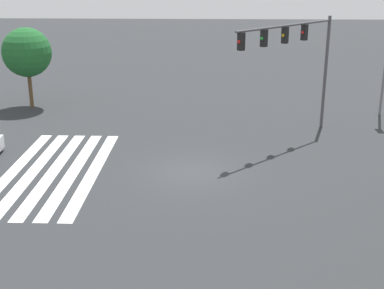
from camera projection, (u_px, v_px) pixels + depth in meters
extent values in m
plane|color=#2B2D30|center=(192.00, 172.00, 25.10)|extent=(139.26, 139.26, 0.00)
cube|color=silver|center=(14.00, 170.00, 25.37)|extent=(10.65, 0.60, 0.01)
cube|color=silver|center=(34.00, 170.00, 25.34)|extent=(10.65, 0.60, 0.01)
cube|color=silver|center=(54.00, 171.00, 25.31)|extent=(10.65, 0.60, 0.01)
cube|color=silver|center=(74.00, 171.00, 25.28)|extent=(10.65, 0.60, 0.01)
cube|color=silver|center=(94.00, 171.00, 25.25)|extent=(10.65, 0.60, 0.01)
cylinder|color=#47474C|center=(325.00, 73.00, 30.85)|extent=(0.18, 0.18, 6.52)
cylinder|color=#47474C|center=(287.00, 26.00, 27.37)|extent=(5.57, 5.57, 0.12)
cube|color=black|center=(304.00, 32.00, 28.52)|extent=(0.40, 0.40, 0.84)
sphere|color=red|center=(303.00, 33.00, 28.42)|extent=(0.16, 0.16, 0.16)
cube|color=black|center=(285.00, 35.00, 27.44)|extent=(0.40, 0.40, 0.84)
sphere|color=gold|center=(283.00, 35.00, 27.33)|extent=(0.16, 0.16, 0.16)
cube|color=black|center=(264.00, 38.00, 26.35)|extent=(0.40, 0.40, 0.84)
sphere|color=green|center=(262.00, 39.00, 26.25)|extent=(0.16, 0.16, 0.16)
cube|color=black|center=(241.00, 42.00, 25.27)|extent=(0.40, 0.40, 0.84)
sphere|color=red|center=(239.00, 42.00, 25.17)|extent=(0.16, 0.16, 0.16)
cylinder|color=brown|center=(31.00, 90.00, 35.98)|extent=(0.26, 0.26, 2.33)
sphere|color=#1E5B28|center=(27.00, 52.00, 35.15)|extent=(3.23, 3.23, 3.23)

